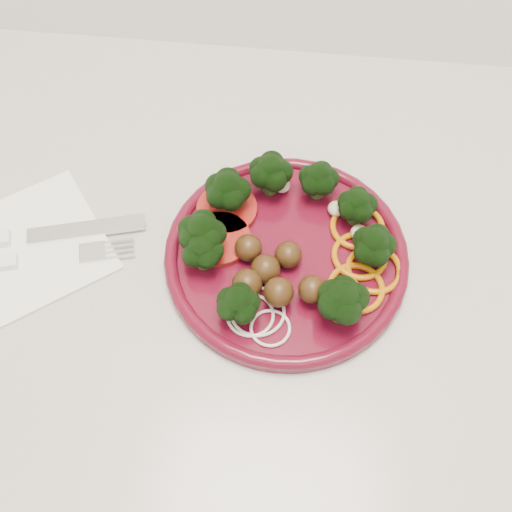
# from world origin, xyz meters

# --- Properties ---
(counter) EXTENTS (2.40, 0.60, 0.90)m
(counter) POSITION_xyz_m (0.00, 1.70, 0.45)
(counter) COLOR silver
(counter) RESTS_ON ground
(plate) EXTENTS (0.25, 0.25, 0.06)m
(plate) POSITION_xyz_m (-0.13, 1.69, 0.92)
(plate) COLOR #4D0919
(plate) RESTS_ON counter
(napkin) EXTENTS (0.21, 0.21, 0.00)m
(napkin) POSITION_xyz_m (-0.39, 1.67, 0.90)
(napkin) COLOR white
(napkin) RESTS_ON counter
(knife) EXTENTS (0.23, 0.08, 0.01)m
(knife) POSITION_xyz_m (-0.42, 1.68, 0.91)
(knife) COLOR silver
(knife) RESTS_ON napkin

